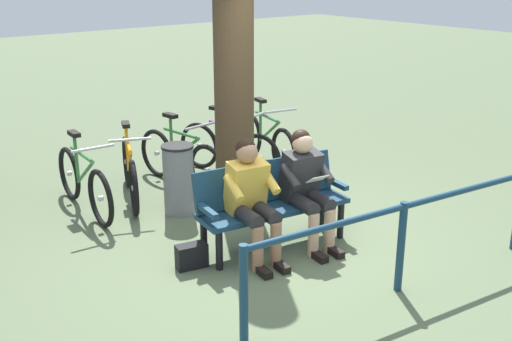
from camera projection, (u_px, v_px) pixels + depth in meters
The scene contains 13 objects.
ground_plane at pixel (285, 253), 6.34m from camera, with size 40.00×40.00×0.00m, color #566647.
bench at pixel (270, 198), 6.39m from camera, with size 1.66×0.72×0.87m.
person_reading at pixel (306, 183), 6.36m from camera, with size 0.53×0.81×1.20m.
person_companion at pixel (251, 194), 6.06m from camera, with size 0.53×0.81×1.20m.
handbag at pixel (192, 256), 6.01m from camera, with size 0.30×0.14×0.24m, color black.
tree_trunk at pixel (234, 44), 7.18m from camera, with size 0.47×0.47×3.78m, color #4C3823.
litter_bin at pixel (179, 179), 7.21m from camera, with size 0.37×0.37×0.83m.
bicycle_purple at pixel (266, 140), 8.93m from camera, with size 0.53×1.66×0.94m.
bicycle_orange at pixel (229, 149), 8.52m from camera, with size 0.63×1.62×0.94m.
bicycle_silver at pixel (181, 159), 8.11m from camera, with size 0.48×1.67×0.94m.
bicycle_green at pixel (130, 172), 7.63m from camera, with size 0.75×1.57×0.94m.
bicycle_blue at pixel (84, 183), 7.26m from camera, with size 0.48×1.68×0.94m.
railing_fence at pixel (402, 229), 5.44m from camera, with size 3.25×0.49×0.85m.
Camera 1 is at (3.83, 4.27, 2.84)m, focal length 43.90 mm.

